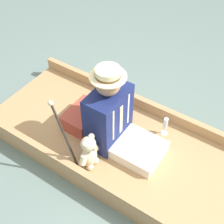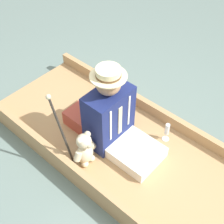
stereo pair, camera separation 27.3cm
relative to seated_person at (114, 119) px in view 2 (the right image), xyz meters
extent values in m
plane|color=slate|center=(-0.02, 0.14, -0.44)|extent=(16.00, 16.00, 0.00)
cube|color=tan|center=(-0.02, 0.14, -0.38)|extent=(1.12, 2.86, 0.13)
cube|color=tan|center=(-0.55, 0.14, -0.25)|extent=(0.06, 2.86, 0.12)
cube|color=tan|center=(0.51, 0.14, -0.25)|extent=(0.06, 2.86, 0.12)
cube|color=#B24738|center=(-0.03, -0.39, -0.23)|extent=(0.40, 0.28, 0.16)
cube|color=white|center=(0.00, 0.28, -0.26)|extent=(0.40, 0.42, 0.11)
cube|color=navy|center=(0.00, -0.06, -0.02)|extent=(0.44, 0.26, 0.59)
cube|color=beige|center=(0.00, 0.07, 0.02)|extent=(0.04, 0.01, 0.32)
cube|color=white|center=(-0.12, 0.07, 0.05)|extent=(0.02, 0.01, 0.35)
cube|color=white|center=(0.12, 0.07, 0.05)|extent=(0.02, 0.01, 0.35)
sphere|color=tan|center=(0.00, -0.06, 0.38)|extent=(0.22, 0.22, 0.22)
cylinder|color=beige|center=(0.00, -0.06, 0.45)|extent=(0.31, 0.31, 0.01)
cylinder|color=beige|center=(0.00, -0.06, 0.49)|extent=(0.21, 0.21, 0.07)
cylinder|color=brown|center=(0.00, -0.06, 0.47)|extent=(0.21, 0.21, 0.02)
ellipsoid|color=beige|center=(0.35, -0.03, -0.20)|extent=(0.16, 0.13, 0.23)
sphere|color=beige|center=(0.35, -0.03, -0.03)|extent=(0.13, 0.13, 0.13)
sphere|color=tan|center=(0.35, 0.02, -0.04)|extent=(0.05, 0.05, 0.05)
sphere|color=beige|center=(0.30, -0.03, 0.02)|extent=(0.06, 0.06, 0.06)
sphere|color=beige|center=(0.39, -0.03, 0.02)|extent=(0.06, 0.06, 0.06)
cylinder|color=beige|center=(0.26, -0.03, -0.16)|extent=(0.09, 0.06, 0.10)
cylinder|color=beige|center=(0.43, -0.03, -0.16)|extent=(0.09, 0.06, 0.10)
sphere|color=beige|center=(0.30, 0.00, -0.28)|extent=(0.07, 0.07, 0.07)
sphere|color=beige|center=(0.39, 0.00, -0.28)|extent=(0.07, 0.07, 0.07)
cylinder|color=silver|center=(-0.35, 0.36, -0.31)|extent=(0.07, 0.07, 0.01)
cylinder|color=silver|center=(-0.35, 0.36, -0.27)|extent=(0.01, 0.01, 0.08)
cylinder|color=silver|center=(-0.35, 0.36, -0.17)|extent=(0.04, 0.04, 0.12)
cylinder|color=#2D2823|center=(0.44, -0.19, 0.04)|extent=(0.02, 0.22, 0.71)
sphere|color=beige|center=(0.44, -0.29, 0.39)|extent=(0.04, 0.04, 0.04)
camera|label=1|loc=(1.59, 1.04, 2.03)|focal=50.00mm
camera|label=2|loc=(1.43, 1.25, 2.03)|focal=50.00mm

